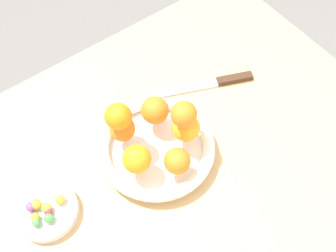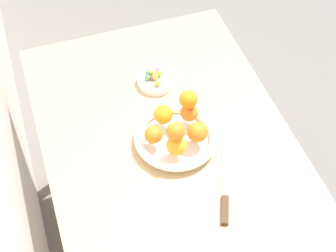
# 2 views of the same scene
# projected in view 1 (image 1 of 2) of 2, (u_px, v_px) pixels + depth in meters

# --- Properties ---
(dining_table) EXTENTS (1.10, 0.76, 0.74)m
(dining_table) POSITION_uv_depth(u_px,v_px,m) (156.00, 181.00, 1.00)
(dining_table) COLOR tan
(dining_table) RESTS_ON ground_plane
(fruit_bowl) EXTENTS (0.26, 0.26, 0.04)m
(fruit_bowl) POSITION_uv_depth(u_px,v_px,m) (156.00, 148.00, 0.92)
(fruit_bowl) COLOR white
(fruit_bowl) RESTS_ON dining_table
(candy_dish) EXTENTS (0.13, 0.13, 0.02)m
(candy_dish) POSITION_uv_depth(u_px,v_px,m) (46.00, 210.00, 0.85)
(candy_dish) COLOR silver
(candy_dish) RESTS_ON dining_table
(orange_0) EXTENTS (0.06, 0.06, 0.06)m
(orange_0) POSITION_uv_depth(u_px,v_px,m) (122.00, 129.00, 0.89)
(orange_0) COLOR orange
(orange_0) RESTS_ON fruit_bowl
(orange_1) EXTENTS (0.06, 0.06, 0.06)m
(orange_1) POSITION_uv_depth(u_px,v_px,m) (137.00, 160.00, 0.85)
(orange_1) COLOR orange
(orange_1) RESTS_ON fruit_bowl
(orange_2) EXTENTS (0.06, 0.06, 0.06)m
(orange_2) POSITION_uv_depth(u_px,v_px,m) (177.00, 161.00, 0.85)
(orange_2) COLOR orange
(orange_2) RESTS_ON fruit_bowl
(orange_3) EXTENTS (0.06, 0.06, 0.06)m
(orange_3) POSITION_uv_depth(u_px,v_px,m) (185.00, 127.00, 0.89)
(orange_3) COLOR orange
(orange_3) RESTS_ON fruit_bowl
(orange_4) EXTENTS (0.06, 0.06, 0.06)m
(orange_4) POSITION_uv_depth(u_px,v_px,m) (155.00, 110.00, 0.91)
(orange_4) COLOR orange
(orange_4) RESTS_ON fruit_bowl
(orange_5) EXTENTS (0.05, 0.05, 0.05)m
(orange_5) POSITION_uv_depth(u_px,v_px,m) (183.00, 113.00, 0.84)
(orange_5) COLOR orange
(orange_5) RESTS_ON orange_3
(orange_6) EXTENTS (0.06, 0.06, 0.06)m
(orange_6) POSITION_uv_depth(u_px,v_px,m) (118.00, 117.00, 0.84)
(orange_6) COLOR orange
(orange_6) RESTS_ON orange_0
(candy_ball_0) EXTENTS (0.02, 0.02, 0.02)m
(candy_ball_0) POSITION_uv_depth(u_px,v_px,m) (48.00, 211.00, 0.83)
(candy_ball_0) COLOR #C6384C
(candy_ball_0) RESTS_ON candy_dish
(candy_ball_1) EXTENTS (0.02, 0.02, 0.02)m
(candy_ball_1) POSITION_uv_depth(u_px,v_px,m) (31.00, 207.00, 0.84)
(candy_ball_1) COLOR #8C4C99
(candy_ball_1) RESTS_ON candy_dish
(candy_ball_2) EXTENTS (0.02, 0.02, 0.02)m
(candy_ball_2) POSITION_uv_depth(u_px,v_px,m) (49.00, 218.00, 0.82)
(candy_ball_2) COLOR #4C9947
(candy_ball_2) RESTS_ON candy_dish
(candy_ball_3) EXTENTS (0.02, 0.02, 0.02)m
(candy_ball_3) POSITION_uv_depth(u_px,v_px,m) (46.00, 208.00, 0.83)
(candy_ball_3) COLOR gold
(candy_ball_3) RESTS_ON candy_dish
(candy_ball_4) EXTENTS (0.02, 0.02, 0.02)m
(candy_ball_4) POSITION_uv_depth(u_px,v_px,m) (60.00, 199.00, 0.84)
(candy_ball_4) COLOR gold
(candy_ball_4) RESTS_ON candy_dish
(candy_ball_5) EXTENTS (0.02, 0.02, 0.02)m
(candy_ball_5) POSITION_uv_depth(u_px,v_px,m) (36.00, 223.00, 0.82)
(candy_ball_5) COLOR #4C9947
(candy_ball_5) RESTS_ON candy_dish
(candy_ball_6) EXTENTS (0.02, 0.02, 0.02)m
(candy_ball_6) POSITION_uv_depth(u_px,v_px,m) (36.00, 204.00, 0.84)
(candy_ball_6) COLOR gold
(candy_ball_6) RESTS_ON candy_dish
(candy_ball_7) EXTENTS (0.02, 0.02, 0.02)m
(candy_ball_7) POSITION_uv_depth(u_px,v_px,m) (35.00, 217.00, 0.83)
(candy_ball_7) COLOR gold
(candy_ball_7) RESTS_ON candy_dish
(knife) EXTENTS (0.25, 0.12, 0.01)m
(knife) POSITION_uv_depth(u_px,v_px,m) (211.00, 84.00, 1.04)
(knife) COLOR #3F2819
(knife) RESTS_ON dining_table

